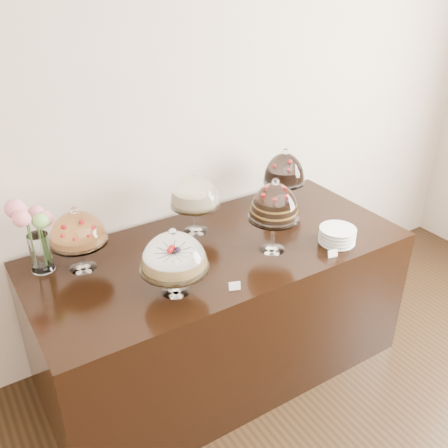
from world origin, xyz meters
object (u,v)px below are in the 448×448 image
display_counter (220,309)px  cake_stand_fruit_tart (77,230)px  cake_stand_choco_layer (274,205)px  cake_stand_dark_choco (284,171)px  cake_stand_sugar_sponge (174,254)px  plate_stack (337,236)px  cake_stand_cheesecake (195,193)px  flower_vase (34,231)px

display_counter → cake_stand_fruit_tart: 1.03m
cake_stand_choco_layer → cake_stand_dark_choco: bearing=46.5°
display_counter → cake_stand_choco_layer: size_ratio=4.93×
display_counter → cake_stand_sugar_sponge: bearing=-149.3°
cake_stand_choco_layer → plate_stack: cake_stand_choco_layer is taller
cake_stand_fruit_tart → plate_stack: cake_stand_fruit_tart is taller
cake_stand_cheesecake → cake_stand_choco_layer: bearing=-58.4°
cake_stand_choco_layer → cake_stand_cheesecake: (-0.26, 0.43, -0.04)m
cake_stand_sugar_sponge → cake_stand_fruit_tart: 0.57m
cake_stand_sugar_sponge → cake_stand_choco_layer: 0.67m
cake_stand_fruit_tart → cake_stand_dark_choco: bearing=2.2°
cake_stand_sugar_sponge → cake_stand_choco_layer: size_ratio=0.81×
display_counter → cake_stand_cheesecake: cake_stand_cheesecake is taller
cake_stand_choco_layer → cake_stand_fruit_tart: size_ratio=1.20×
cake_stand_fruit_tart → plate_stack: bearing=-21.5°
cake_stand_dark_choco → plate_stack: size_ratio=1.91×
cake_stand_cheesecake → cake_stand_fruit_tart: cake_stand_cheesecake is taller
cake_stand_sugar_sponge → cake_stand_choco_layer: (0.66, 0.07, 0.07)m
flower_vase → cake_stand_fruit_tart: bearing=-28.0°
display_counter → cake_stand_dark_choco: bearing=22.0°
cake_stand_fruit_tart → cake_stand_sugar_sponge: bearing=-54.3°
cake_stand_choco_layer → cake_stand_dark_choco: 0.62m
cake_stand_sugar_sponge → plate_stack: size_ratio=1.74×
cake_stand_sugar_sponge → cake_stand_cheesecake: 0.64m
cake_stand_choco_layer → cake_stand_dark_choco: size_ratio=1.13×
cake_stand_fruit_tart → plate_stack: 1.47m
cake_stand_fruit_tart → cake_stand_cheesecake: bearing=3.0°
cake_stand_cheesecake → cake_stand_dark_choco: bearing=1.4°
cake_stand_sugar_sponge → flower_vase: flower_vase is taller
display_counter → cake_stand_cheesecake: size_ratio=5.57×
cake_stand_cheesecake → cake_stand_dark_choco: same height
display_counter → cake_stand_fruit_tart: cake_stand_fruit_tart is taller
cake_stand_sugar_sponge → cake_stand_cheesecake: cake_stand_cheesecake is taller
cake_stand_sugar_sponge → cake_stand_cheesecake: (0.39, 0.50, 0.03)m
cake_stand_choco_layer → cake_stand_fruit_tart: (-0.99, 0.39, -0.06)m
cake_stand_dark_choco → plate_stack: 0.62m
display_counter → flower_vase: (-0.94, 0.32, 0.69)m
cake_stand_choco_layer → cake_stand_cheesecake: 0.51m
cake_stand_fruit_tart → flower_vase: size_ratio=0.88×
display_counter → cake_stand_choco_layer: bearing=-35.2°
cake_stand_sugar_sponge → cake_stand_dark_choco: cake_stand_dark_choco is taller
display_counter → cake_stand_fruit_tart: bearing=163.7°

